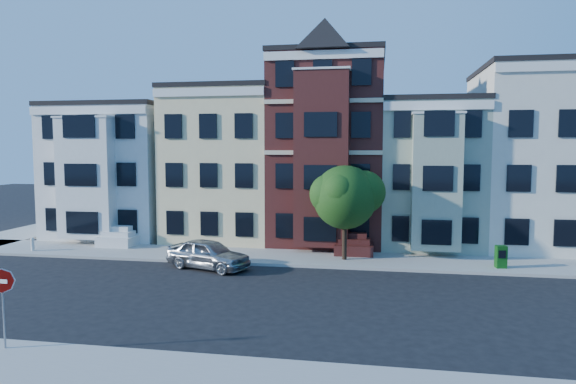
% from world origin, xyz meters
% --- Properties ---
extents(ground, '(120.00, 120.00, 0.00)m').
position_xyz_m(ground, '(0.00, 0.00, 0.00)').
color(ground, black).
extents(far_sidewalk, '(60.00, 4.00, 0.15)m').
position_xyz_m(far_sidewalk, '(0.00, 8.00, 0.07)').
color(far_sidewalk, '#9E9B93').
rests_on(far_sidewalk, ground).
extents(house_white, '(8.00, 9.00, 9.00)m').
position_xyz_m(house_white, '(-15.00, 14.50, 4.50)').
color(house_white, silver).
rests_on(house_white, ground).
extents(house_yellow, '(7.00, 9.00, 10.00)m').
position_xyz_m(house_yellow, '(-7.00, 14.50, 5.00)').
color(house_yellow, beige).
rests_on(house_yellow, ground).
extents(house_brown, '(7.00, 9.00, 12.00)m').
position_xyz_m(house_brown, '(0.00, 14.50, 6.00)').
color(house_brown, '#411715').
rests_on(house_brown, ground).
extents(house_green, '(6.00, 9.00, 9.00)m').
position_xyz_m(house_green, '(6.50, 14.50, 4.50)').
color(house_green, '#93A18A').
rests_on(house_green, ground).
extents(house_cream, '(8.00, 9.00, 11.00)m').
position_xyz_m(house_cream, '(13.50, 14.50, 5.50)').
color(house_cream, silver).
rests_on(house_cream, ground).
extents(street_tree, '(5.56, 5.56, 6.40)m').
position_xyz_m(street_tree, '(1.49, 7.76, 3.35)').
color(street_tree, '#225215').
rests_on(street_tree, far_sidewalk).
extents(parked_car, '(4.91, 3.24, 1.55)m').
position_xyz_m(parked_car, '(-5.38, 4.96, 0.78)').
color(parked_car, '#A0A3A8').
rests_on(parked_car, ground).
extents(newspaper_box, '(0.57, 0.52, 1.14)m').
position_xyz_m(newspaper_box, '(9.51, 7.16, 0.72)').
color(newspaper_box, '#104F13').
rests_on(newspaper_box, far_sidewalk).
extents(fire_hydrant, '(0.27, 0.27, 0.63)m').
position_xyz_m(fire_hydrant, '(-17.00, 6.91, 0.46)').
color(fire_hydrant, silver).
rests_on(fire_hydrant, far_sidewalk).
extents(stop_sign, '(0.77, 0.14, 2.80)m').
position_xyz_m(stop_sign, '(-7.92, -6.67, 1.55)').
color(stop_sign, '#C20A05').
rests_on(stop_sign, near_sidewalk).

